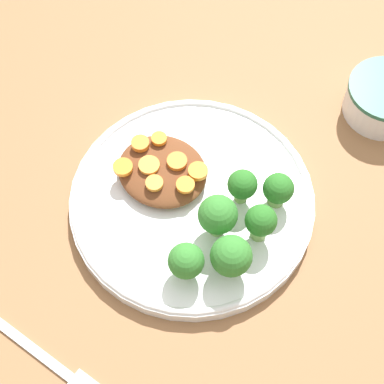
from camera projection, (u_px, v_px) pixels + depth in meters
name	position (u px, v px, depth m)	size (l,w,h in m)	color
ground_plane	(192.00, 205.00, 0.74)	(4.00, 4.00, 0.00)	#8C603D
plate	(192.00, 201.00, 0.73)	(0.28, 0.28, 0.02)	white
stew_mound	(162.00, 171.00, 0.73)	(0.10, 0.09, 0.02)	brown
broccoli_floret_0	(218.00, 216.00, 0.67)	(0.04, 0.04, 0.06)	#7FA85B
broccoli_floret_1	(278.00, 190.00, 0.70)	(0.03, 0.03, 0.05)	#759E51
broccoli_floret_2	(261.00, 221.00, 0.67)	(0.03, 0.03, 0.05)	#759E51
broccoli_floret_3	(186.00, 261.00, 0.65)	(0.04, 0.04, 0.05)	#7FA85B
broccoli_floret_4	(242.00, 185.00, 0.70)	(0.03, 0.03, 0.05)	#759E51
broccoli_floret_5	(231.00, 257.00, 0.65)	(0.04, 0.04, 0.06)	#7FA85B
carrot_slice_0	(184.00, 187.00, 0.70)	(0.02, 0.02, 0.00)	orange
carrot_slice_1	(159.00, 139.00, 0.73)	(0.02, 0.02, 0.01)	orange
carrot_slice_2	(149.00, 165.00, 0.72)	(0.02, 0.02, 0.00)	orange
carrot_slice_3	(198.00, 171.00, 0.71)	(0.02, 0.02, 0.01)	orange
carrot_slice_4	(123.00, 167.00, 0.71)	(0.02, 0.02, 0.01)	orange
carrot_slice_5	(154.00, 183.00, 0.70)	(0.02, 0.02, 0.00)	orange
carrot_slice_6	(177.00, 161.00, 0.72)	(0.02, 0.02, 0.01)	orange
carrot_slice_7	(140.00, 143.00, 0.73)	(0.02, 0.02, 0.01)	orange
fork	(57.00, 367.00, 0.64)	(0.20, 0.03, 0.01)	#B6B6B6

